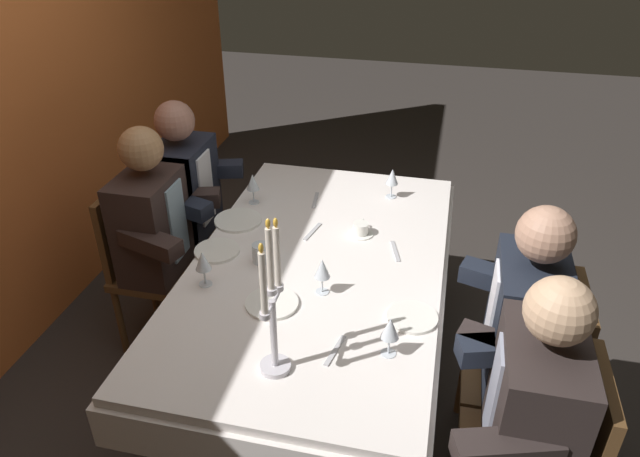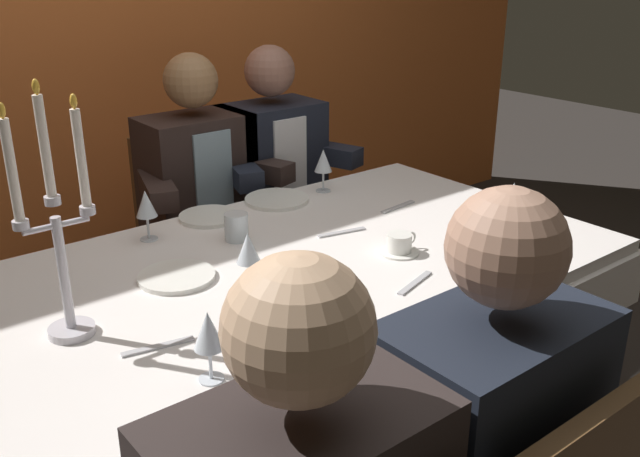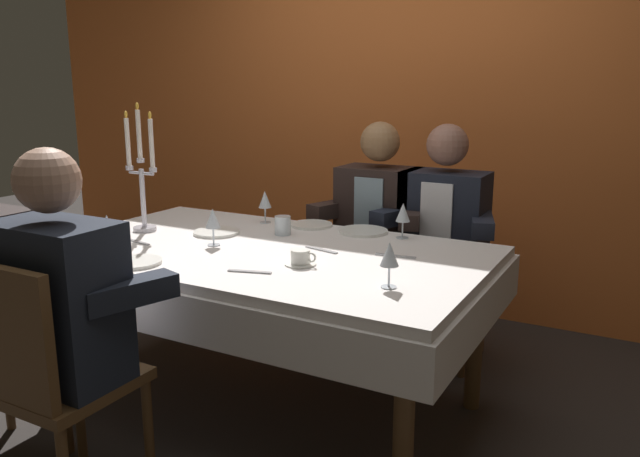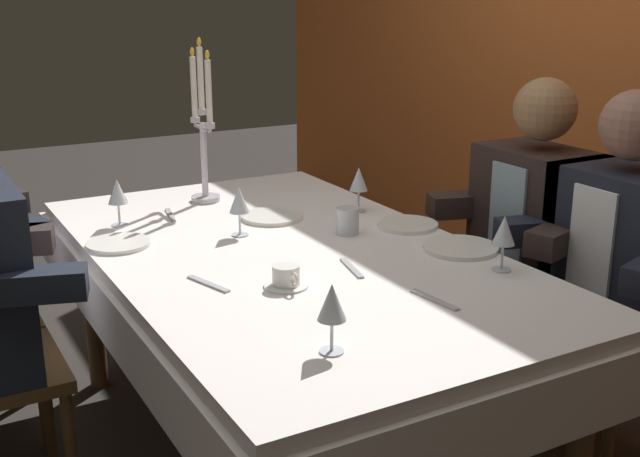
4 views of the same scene
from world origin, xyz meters
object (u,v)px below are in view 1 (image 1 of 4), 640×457
(dining_table, at_px, (318,283))
(wine_glass_0, at_px, (392,178))
(seated_diner_1, at_px, (527,322))
(coffee_cup_0, at_px, (361,229))
(seated_diner_2, at_px, (152,223))
(wine_glass_3, at_px, (253,183))
(wine_glass_4, at_px, (203,262))
(dinner_plate_3, at_px, (272,303))
(wine_glass_2, at_px, (390,329))
(seated_diner_0, at_px, (536,407))
(dinner_plate_0, at_px, (238,220))
(wine_glass_1, at_px, (322,269))
(seated_diner_3, at_px, (183,190))
(candelabra, at_px, (273,312))
(dinner_plate_1, at_px, (412,317))
(dinner_plate_2, at_px, (217,251))
(water_tumbler_0, at_px, (261,253))

(dining_table, relative_size, wine_glass_0, 11.83)
(seated_diner_1, bearing_deg, coffee_cup_0, 56.32)
(wine_glass_0, bearing_deg, seated_diner_2, 115.15)
(wine_glass_3, relative_size, wine_glass_4, 1.00)
(dinner_plate_3, xyz_separation_m, wine_glass_3, (0.80, 0.34, 0.11))
(wine_glass_2, height_order, seated_diner_0, seated_diner_0)
(dinner_plate_0, bearing_deg, dining_table, -118.77)
(wine_glass_2, bearing_deg, wine_glass_3, 40.44)
(wine_glass_1, xyz_separation_m, seated_diner_3, (0.74, 0.95, -0.12))
(dining_table, xyz_separation_m, candelabra, (-0.68, -0.01, 0.37))
(dining_table, distance_m, wine_glass_2, 0.69)
(dinner_plate_1, height_order, seated_diner_1, seated_diner_1)
(dinner_plate_1, relative_size, dinner_plate_2, 0.97)
(candelabra, distance_m, wine_glass_1, 0.49)
(wine_glass_4, bearing_deg, wine_glass_0, -34.82)
(wine_glass_2, distance_m, water_tumbler_0, 0.79)
(wine_glass_4, distance_m, seated_diner_0, 1.37)
(seated_diner_3, bearing_deg, wine_glass_3, -97.94)
(candelabra, distance_m, seated_diner_3, 1.52)
(dinner_plate_0, relative_size, wine_glass_2, 1.43)
(candelabra, xyz_separation_m, coffee_cup_0, (0.96, -0.14, -0.23))
(dinner_plate_1, relative_size, seated_diner_3, 0.16)
(wine_glass_3, bearing_deg, dinner_plate_1, -130.27)
(seated_diner_2, bearing_deg, dinner_plate_2, -113.83)
(seated_diner_0, bearing_deg, dinner_plate_1, 51.16)
(seated_diner_3, bearing_deg, seated_diner_0, -123.59)
(dinner_plate_1, bearing_deg, wine_glass_0, 11.75)
(dinner_plate_1, height_order, coffee_cup_0, coffee_cup_0)
(seated_diner_0, bearing_deg, seated_diner_1, 0.00)
(dinner_plate_2, height_order, dinner_plate_3, same)
(wine_glass_2, xyz_separation_m, water_tumbler_0, (0.46, 0.63, -0.07))
(dinner_plate_0, height_order, wine_glass_2, wine_glass_2)
(dining_table, xyz_separation_m, seated_diner_3, (0.52, 0.89, 0.11))
(wine_glass_1, height_order, coffee_cup_0, wine_glass_1)
(wine_glass_3, bearing_deg, dinner_plate_2, 178.15)
(coffee_cup_0, xyz_separation_m, seated_diner_2, (-0.12, 1.03, -0.03))
(dinner_plate_0, distance_m, dinner_plate_3, 0.70)
(seated_diner_3, bearing_deg, dinner_plate_3, -138.10)
(candelabra, distance_m, water_tumbler_0, 0.71)
(wine_glass_2, distance_m, seated_diner_3, 1.65)
(water_tumbler_0, bearing_deg, seated_diner_3, 47.82)
(dining_table, height_order, dinner_plate_3, dinner_plate_3)
(dining_table, relative_size, seated_diner_3, 1.56)
(dinner_plate_2, relative_size, dinner_plate_3, 0.96)
(wine_glass_3, bearing_deg, wine_glass_4, -177.74)
(wine_glass_0, distance_m, seated_diner_0, 1.49)
(dinner_plate_3, bearing_deg, wine_glass_4, 77.63)
(dinner_plate_2, xyz_separation_m, wine_glass_1, (-0.19, -0.54, 0.11))
(coffee_cup_0, height_order, seated_diner_2, seated_diner_2)
(dinner_plate_1, xyz_separation_m, wine_glass_4, (0.03, 0.87, 0.11))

